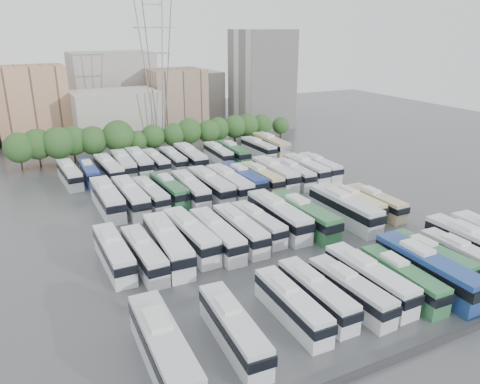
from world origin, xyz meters
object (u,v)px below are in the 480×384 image
bus_r2_s4 (169,189)px  bus_r3_s2 (109,169)px  bus_r1_s10 (344,208)px  bus_r3_s6 (173,159)px  bus_r1_s7 (278,215)px  bus_r2_s6 (211,185)px  bus_r0_s6 (350,290)px  bus_r1_s8 (304,215)px  bus_r2_s13 (319,167)px  bus_r3_s13 (271,145)px  bus_r2_s9 (261,178)px  apartment_tower (262,79)px  bus_r2_s1 (107,198)px  bus_r0_s9 (427,269)px  bus_r0_s7 (369,278)px  bus_r1_s3 (191,235)px  electricity_pylon (156,64)px  bus_r1_s12 (376,202)px  bus_r2_s7 (229,183)px  bus_r1_s1 (144,254)px  bus_r0_s10 (431,258)px  bus_r0_s0 (164,349)px  bus_r2_s12 (306,169)px  bus_r0_s12 (473,244)px  bus_r3_s9 (218,153)px  bus_r0_s4 (292,305)px  bus_r1_s0 (114,253)px  bus_r2_s3 (150,195)px  bus_r1_s4 (217,234)px  bus_r2_s5 (190,189)px  bus_r3_s4 (139,162)px  bus_r3_s7 (190,157)px  bus_r2_s11 (294,173)px  bus_r2_s8 (243,179)px  bus_r3_s3 (124,165)px  bus_r1_s2 (167,244)px  bus_r3_s1 (89,172)px  bus_r2_s10 (275,173)px  bus_r3_s10 (233,152)px  bus_r0_s5 (316,293)px  bus_r1_s11 (355,202)px  bus_r0_s11 (463,257)px  bus_r0_s2 (234,328)px  bus_r1_s6 (258,223)px

bus_r2_s4 → bus_r3_s2: bearing=109.7°
bus_r1_s10 → bus_r3_s6: 39.61m
bus_r1_s7 → bus_r2_s6: size_ratio=1.01×
bus_r0_s6 → bus_r1_s8: size_ratio=0.84×
bus_r2_s13 → bus_r3_s13: 18.20m
bus_r0_s6 → bus_r2_s9: bearing=72.3°
apartment_tower → bus_r2_s1: 69.82m
bus_r0_s9 → bus_r0_s6: bearing=175.0°
bus_r0_s7 → bus_r1_s8: 17.57m
bus_r1_s3 → bus_r3_s6: bus_r1_s3 is taller
electricity_pylon → bus_r3_s2: size_ratio=2.70×
bus_r1_s12 → bus_r2_s7: size_ratio=0.83×
bus_r1_s1 → bus_r0_s10: bearing=-29.1°
bus_r1_s7 → bus_r2_s7: bus_r1_s7 is taller
bus_r0_s10 → bus_r2_s1: (-29.63, 35.93, 0.33)m
bus_r3_s2 → bus_r3_s6: bus_r3_s2 is taller
bus_r0_s0 → bus_r2_s12: bearing=45.1°
bus_r1_s10 → bus_r2_s6: size_ratio=1.03×
bus_r0_s12 → bus_r3_s9: (-9.87, 53.74, -0.28)m
bus_r0_s6 → bus_r0_s7: 3.23m
bus_r0_s4 → bus_r0_s6: bearing=-3.0°
bus_r1_s0 → bus_r2_s3: (9.64, 17.64, -0.04)m
bus_r0_s0 → bus_r1_s4: size_ratio=1.08×
bus_r0_s10 → bus_r3_s2: size_ratio=0.90×
bus_r1_s0 → bus_r2_s12: size_ratio=0.97×
electricity_pylon → bus_r1_s8: bearing=-87.0°
bus_r2_s9 → bus_r2_s3: bearing=178.4°
bus_r2_s6 → bus_r2_s5: bearing=175.7°
bus_r1_s10 → bus_r3_s2: 44.36m
bus_r3_s4 → bus_r3_s7: (10.06, -1.53, 0.06)m
electricity_pylon → bus_r2_s7: 42.40m
bus_r2_s11 → bus_r2_s13: size_ratio=1.00×
bus_r2_s8 → bus_r3_s6: bearing=107.7°
bus_r1_s10 → bus_r1_s12: size_ratio=1.24×
bus_r1_s0 → bus_r2_s1: bearing=80.1°
bus_r2_s8 → bus_r3_s3: 24.52m
bus_r2_s1 → bus_r0_s4: bearing=-74.9°
bus_r1_s7 → bus_r1_s2: bearing=-174.2°
bus_r1_s3 → electricity_pylon: bearing=74.0°
bus_r1_s10 → bus_r1_s8: bearing=174.7°
bus_r1_s0 → bus_r1_s7: bus_r1_s7 is taller
bus_r3_s1 → bus_r2_s10: bearing=-29.3°
bus_r2_s12 → bus_r2_s13: size_ratio=1.05×
bus_r0_s10 → bus_r3_s10: 52.59m
bus_r3_s3 → bus_r1_s3: bearing=-87.3°
bus_r0_s5 → bus_r1_s11: bearing=42.4°
bus_r2_s5 → bus_r0_s11: bearing=-59.3°
electricity_pylon → bus_r0_s2: bearing=-102.8°
bus_r2_s3 → bus_r3_s6: (10.08, 18.28, -0.07)m
bus_r0_s2 → bus_r1_s6: bus_r0_s2 is taller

